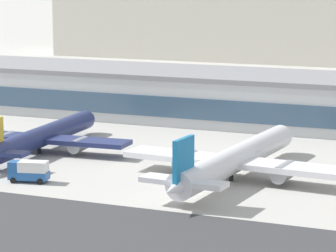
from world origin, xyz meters
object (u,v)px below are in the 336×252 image
at_px(terminal_building, 222,96).
at_px(service_box_truck_1, 29,171).
at_px(airliner_gold_tail_gate_0, 39,138).
at_px(airliner_blue_tail_gate_1, 232,161).

relative_size(terminal_building, service_box_truck_1, 23.69).
bearing_deg(airliner_gold_tail_gate_0, airliner_blue_tail_gate_1, -102.54).
distance_m(airliner_blue_tail_gate_1, service_box_truck_1, 30.94).
height_order(terminal_building, service_box_truck_1, terminal_building).
xyz_separation_m(terminal_building, service_box_truck_1, (-9.08, -62.57, -3.43)).
relative_size(terminal_building, airliner_blue_tail_gate_1, 3.30).
height_order(airliner_gold_tail_gate_0, airliner_blue_tail_gate_1, airliner_blue_tail_gate_1).
distance_m(terminal_building, service_box_truck_1, 63.32).
relative_size(airliner_gold_tail_gate_0, service_box_truck_1, 6.43).
bearing_deg(airliner_blue_tail_gate_1, service_box_truck_1, 118.92).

